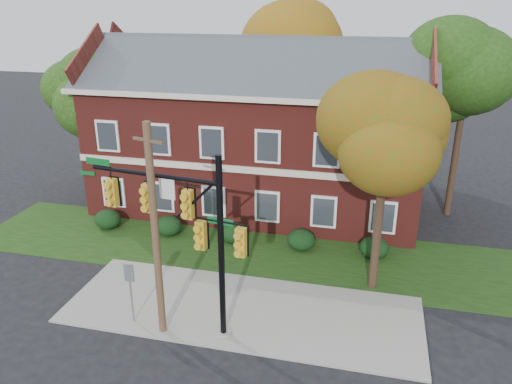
% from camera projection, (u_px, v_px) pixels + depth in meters
% --- Properties ---
extents(ground, '(120.00, 120.00, 0.00)m').
position_uv_depth(ground, '(235.00, 325.00, 18.94)').
color(ground, black).
rests_on(ground, ground).
extents(sidewalk, '(14.00, 5.00, 0.08)m').
position_uv_depth(sidewalk, '(242.00, 310.00, 19.83)').
color(sidewalk, gray).
rests_on(sidewalk, ground).
extents(grass_strip, '(30.00, 6.00, 0.04)m').
position_uv_depth(grass_strip, '(268.00, 252.00, 24.37)').
color(grass_strip, '#193811').
rests_on(grass_strip, ground).
extents(apartment_building, '(18.80, 8.80, 9.74)m').
position_uv_depth(apartment_building, '(257.00, 123.00, 28.41)').
color(apartment_building, maroon).
rests_on(apartment_building, ground).
extents(hedge_far_left, '(1.40, 1.26, 1.05)m').
position_uv_depth(hedge_far_left, '(108.00, 219.00, 26.79)').
color(hedge_far_left, black).
rests_on(hedge_far_left, ground).
extents(hedge_left, '(1.40, 1.26, 1.05)m').
position_uv_depth(hedge_left, '(169.00, 226.00, 26.03)').
color(hedge_left, black).
rests_on(hedge_left, ground).
extents(hedge_center, '(1.40, 1.26, 1.05)m').
position_uv_depth(hedge_center, '(233.00, 233.00, 25.26)').
color(hedge_center, black).
rests_on(hedge_center, ground).
extents(hedge_right, '(1.40, 1.26, 1.05)m').
position_uv_depth(hedge_right, '(301.00, 240.00, 24.50)').
color(hedge_right, black).
rests_on(hedge_right, ground).
extents(hedge_far_right, '(1.40, 1.26, 1.05)m').
position_uv_depth(hedge_far_right, '(374.00, 248.00, 23.73)').
color(hedge_far_right, black).
rests_on(hedge_far_right, ground).
extents(tree_near_right, '(4.50, 4.25, 8.58)m').
position_uv_depth(tree_near_right, '(393.00, 138.00, 18.90)').
color(tree_near_right, black).
rests_on(tree_near_right, ground).
extents(tree_left_rear, '(5.40, 5.10, 8.88)m').
position_uv_depth(tree_left_rear, '(90.00, 90.00, 28.92)').
color(tree_left_rear, black).
rests_on(tree_left_rear, ground).
extents(tree_right_rear, '(6.30, 5.95, 10.62)m').
position_uv_depth(tree_right_rear, '(475.00, 71.00, 25.58)').
color(tree_right_rear, black).
rests_on(tree_right_rear, ground).
extents(tree_far_rear, '(6.84, 6.46, 11.52)m').
position_uv_depth(tree_far_rear, '(303.00, 42.00, 33.84)').
color(tree_far_rear, black).
rests_on(tree_far_rear, ground).
extents(traffic_signal, '(6.19, 1.01, 6.94)m').
position_uv_depth(traffic_signal, '(188.00, 224.00, 17.25)').
color(traffic_signal, gray).
rests_on(traffic_signal, ground).
extents(utility_pole, '(1.21, 0.47, 7.98)m').
position_uv_depth(utility_pole, '(155.00, 234.00, 17.12)').
color(utility_pole, '#4C3923').
rests_on(utility_pole, ground).
extents(sign_post, '(0.37, 0.08, 2.53)m').
position_uv_depth(sign_post, '(130.00, 284.00, 18.49)').
color(sign_post, slate).
rests_on(sign_post, ground).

